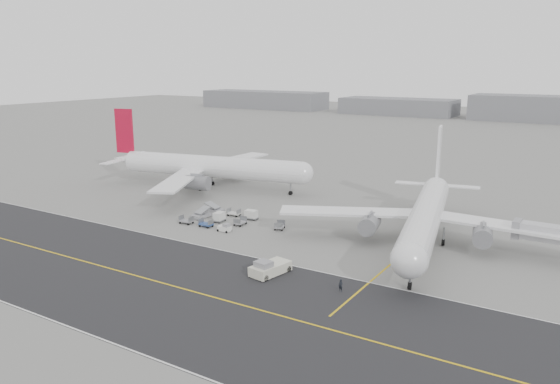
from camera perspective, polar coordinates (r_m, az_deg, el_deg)
The scene contains 9 objects.
ground at distance 96.72m, azimuth -6.87°, elevation -5.36°, with size 700.00×700.00×0.00m, color gray.
taxiway at distance 80.97m, azimuth -12.05°, elevation -9.32°, with size 220.00×59.00×0.03m.
horizon_buildings at distance 333.98m, azimuth 26.97°, elevation 6.50°, with size 520.00×28.00×28.00m, color gray, non-canonical shape.
airliner_a at distance 138.65m, azimuth -7.64°, elevation 2.67°, with size 55.49×54.37×19.35m.
airliner_b at distance 97.56m, azimuth 15.04°, elevation -2.33°, with size 51.28×52.35×18.26m.
pushback_tug at distance 82.07m, azimuth -1.10°, elevation -7.96°, with size 4.23×8.65×2.43m.
gse_cluster at distance 109.92m, azimuth -6.29°, elevation -3.06°, with size 17.61×17.00×2.03m, color gray, non-canonical shape.
stray_dolly at distance 104.11m, azimuth -0.03°, elevation -3.91°, with size 1.60×2.61×1.60m, color silver, non-canonical shape.
ground_crew_a at distance 76.68m, azimuth 6.36°, elevation -9.68°, with size 0.66×0.43×1.80m, color black.
Camera 1 is at (57.59, -71.43, 30.59)m, focal length 35.00 mm.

